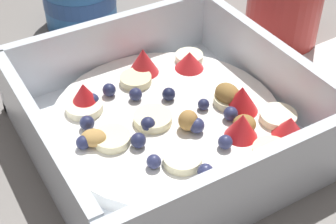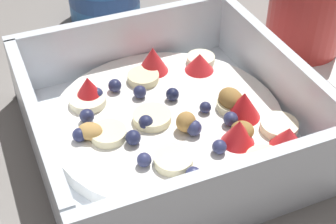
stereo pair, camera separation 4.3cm
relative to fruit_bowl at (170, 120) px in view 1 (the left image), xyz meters
The scene contains 3 objects.
ground_plane 0.02m from the fruit_bowl, 136.36° to the left, with size 2.40×2.40×0.00m, color gray.
fruit_bowl is the anchor object (origin of this frame).
coffee_mug 0.21m from the fruit_bowl, 22.42° to the left, with size 0.11×0.08×0.09m.
Camera 1 is at (-0.17, -0.29, 0.30)m, focal length 54.71 mm.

